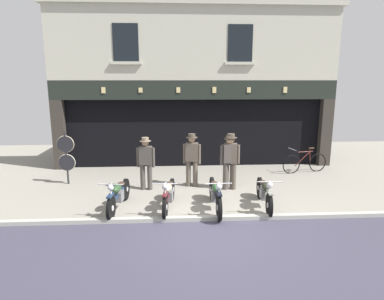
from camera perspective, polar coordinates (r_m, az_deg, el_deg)
The scene contains 14 objects.
ground at distance 7.33m, azimuth 3.89°, elevation -15.46°, with size 22.63×22.00×0.18m.
shop_facade at distance 14.58m, azimuth 0.06°, elevation 5.43°, with size 10.93×4.42×6.09m.
motorcycle_left at distance 8.95m, azimuth -12.42°, elevation -7.38°, with size 0.62×2.02×0.90m.
motorcycle_center_left at distance 8.79m, azimuth -4.01°, elevation -7.48°, with size 0.62×1.97×0.90m.
motorcycle_center at distance 8.73m, azimuth 4.01°, elevation -7.49°, with size 0.62×2.06×0.93m.
motorcycle_center_right at distance 9.10m, azimuth 12.25°, elevation -7.05°, with size 0.62×1.95×0.90m.
salesman_left at distance 10.26m, azimuth -7.88°, elevation -1.87°, with size 0.56×0.34×1.63m.
shopkeeper_center at distance 10.47m, azimuth -0.03°, elevation -1.25°, with size 0.55×0.36×1.69m.
salesman_right at distance 10.24m, azimuth 6.57°, elevation -1.45°, with size 0.56×0.37×1.74m.
assistant_far_right at distance 10.24m, azimuth 6.34°, elevation -1.66°, with size 0.56×0.34×1.69m.
tyre_sign_pole at distance 11.43m, azimuth -20.65°, elevation -0.65°, with size 0.55×0.06×1.71m.
advert_board_near at distance 13.33m, azimuth 10.19°, elevation 4.08°, with size 0.83×0.03×0.97m.
advert_board_far at distance 13.66m, azimuth 15.24°, elevation 4.16°, with size 0.72×0.03×1.00m.
leaning_bicycle at distance 12.86m, azimuth 18.68°, elevation -2.01°, with size 1.75×0.55×0.94m.
Camera 1 is at (-0.85, -7.44, 3.33)m, focal length 31.30 mm.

